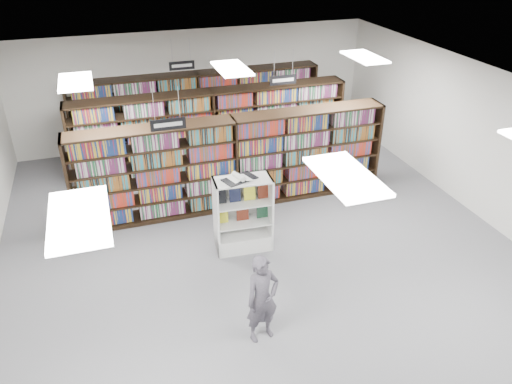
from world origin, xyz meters
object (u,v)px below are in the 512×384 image
object	(u,v)px
endcap_display	(243,225)
open_book	(239,178)
bookshelf_row_near	(234,163)
shopper	(262,299)

from	to	relation	value
endcap_display	open_book	xyz separation A→B (m)	(-0.06, -0.02, 1.07)
bookshelf_row_near	endcap_display	distance (m)	1.78
endcap_display	shopper	bearing A→B (deg)	-96.11
bookshelf_row_near	open_book	distance (m)	1.81
open_book	shopper	world-z (taller)	open_book
bookshelf_row_near	shopper	bearing A→B (deg)	-99.98
shopper	endcap_display	bearing A→B (deg)	68.30
bookshelf_row_near	open_book	world-z (taller)	bookshelf_row_near
endcap_display	shopper	distance (m)	2.51
endcap_display	open_book	distance (m)	1.07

